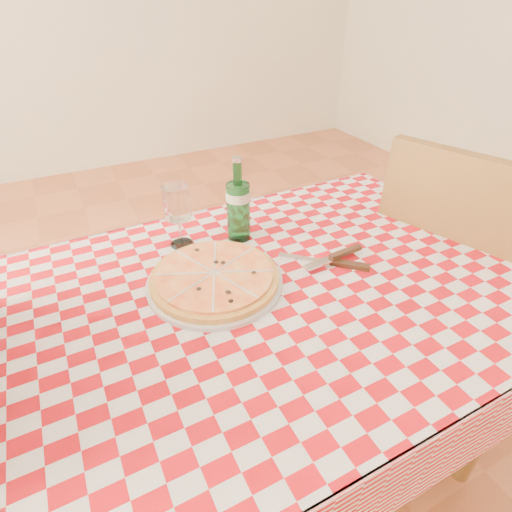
{
  "coord_description": "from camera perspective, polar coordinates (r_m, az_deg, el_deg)",
  "views": [
    {
      "loc": [
        -0.38,
        -0.64,
        1.36
      ],
      "look_at": [
        -0.02,
        0.06,
        0.82
      ],
      "focal_mm": 28.0,
      "sensor_mm": 36.0,
      "label": 1
    }
  ],
  "objects": [
    {
      "name": "dining_table",
      "position": [
        1.02,
        2.56,
        -8.75
      ],
      "size": [
        1.2,
        0.8,
        0.75
      ],
      "color": "brown",
      "rests_on": "ground"
    },
    {
      "name": "tablecloth",
      "position": [
        0.96,
        2.7,
        -4.64
      ],
      "size": [
        1.3,
        0.9,
        0.01
      ],
      "primitive_type": "cube",
      "color": "#A40A11",
      "rests_on": "dining_table"
    },
    {
      "name": "chair_near",
      "position": [
        1.47,
        26.01,
        -2.04
      ],
      "size": [
        0.57,
        0.57,
        1.0
      ],
      "rotation": [
        0.0,
        0.0,
        0.32
      ],
      "color": "brown",
      "rests_on": "ground"
    },
    {
      "name": "pizza_plate",
      "position": [
        0.96,
        -5.93,
        -2.98
      ],
      "size": [
        0.42,
        0.42,
        0.04
      ],
      "primitive_type": null,
      "rotation": [
        0.0,
        0.0,
        0.37
      ],
      "color": "#C18A40",
      "rests_on": "tablecloth"
    },
    {
      "name": "water_bottle",
      "position": [
        1.09,
        -2.57,
        8.03
      ],
      "size": [
        0.07,
        0.07,
        0.24
      ],
      "primitive_type": null,
      "rotation": [
        0.0,
        0.0,
        0.11
      ],
      "color": "#186129",
      "rests_on": "tablecloth"
    },
    {
      "name": "wine_glass",
      "position": [
        1.09,
        -11.03,
        5.57
      ],
      "size": [
        0.08,
        0.08,
        0.18
      ],
      "primitive_type": null,
      "rotation": [
        0.0,
        0.0,
        0.22
      ],
      "color": "white",
      "rests_on": "tablecloth"
    },
    {
      "name": "cutlery",
      "position": [
        1.04,
        10.6,
        -0.48
      ],
      "size": [
        0.3,
        0.27,
        0.03
      ],
      "primitive_type": null,
      "rotation": [
        0.0,
        0.0,
        -0.28
      ],
      "color": "silver",
      "rests_on": "tablecloth"
    }
  ]
}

